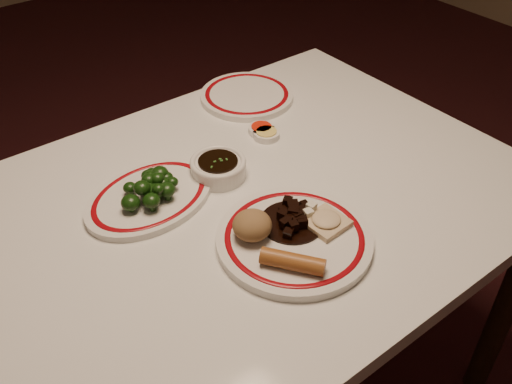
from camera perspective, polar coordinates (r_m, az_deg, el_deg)
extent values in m
cube|color=white|center=(1.23, -0.59, -0.90)|extent=(1.20, 0.90, 0.04)
cylinder|color=black|center=(1.65, 23.73, -10.37)|extent=(0.06, 0.06, 0.71)
cylinder|color=black|center=(1.97, 5.09, 2.62)|extent=(0.06, 0.06, 0.71)
cylinder|color=silver|center=(1.10, 3.84, -4.76)|extent=(0.39, 0.39, 0.02)
torus|color=maroon|center=(1.10, 3.86, -4.42)|extent=(0.34, 0.34, 0.00)
ellipsoid|color=olive|center=(1.08, -0.39, -3.34)|extent=(0.08, 0.08, 0.05)
cylinder|color=#975825|center=(1.03, 3.68, -6.95)|extent=(0.09, 0.11, 0.03)
cube|color=#CCB690|center=(1.12, 7.00, -3.05)|extent=(0.08, 0.08, 0.01)
ellipsoid|color=#CCB690|center=(1.12, 7.04, -2.70)|extent=(0.06, 0.06, 0.02)
cylinder|color=black|center=(1.12, 3.61, -3.03)|extent=(0.13, 0.13, 0.00)
cube|color=black|center=(1.13, 4.43, -2.26)|extent=(0.02, 0.02, 0.02)
cube|color=black|center=(1.09, 3.77, -3.40)|extent=(0.02, 0.02, 0.02)
cube|color=black|center=(1.11, 4.62, -3.02)|extent=(0.03, 0.03, 0.02)
cube|color=black|center=(1.10, 2.85, -3.14)|extent=(0.02, 0.02, 0.02)
cube|color=black|center=(1.15, 3.20, -0.98)|extent=(0.02, 0.02, 0.02)
cube|color=black|center=(1.12, 2.72, -2.28)|extent=(0.02, 0.02, 0.02)
cube|color=black|center=(1.12, 3.75, -2.12)|extent=(0.02, 0.02, 0.02)
cube|color=black|center=(1.12, 3.43, -2.79)|extent=(0.03, 0.03, 0.02)
cube|color=black|center=(1.11, 4.14, -2.74)|extent=(0.03, 0.03, 0.02)
cube|color=black|center=(1.14, 4.72, -1.78)|extent=(0.02, 0.02, 0.01)
cube|color=black|center=(1.12, 3.78, -2.01)|extent=(0.03, 0.03, 0.02)
cube|color=black|center=(1.09, 3.25, -4.17)|extent=(0.02, 0.02, 0.02)
cube|color=black|center=(1.11, 3.24, -2.80)|extent=(0.02, 0.02, 0.02)
cube|color=black|center=(1.11, 4.05, -2.37)|extent=(0.02, 0.02, 0.02)
cube|color=black|center=(1.11, 3.75, -2.47)|extent=(0.02, 0.02, 0.02)
cube|color=black|center=(1.14, 3.68, -1.46)|extent=(0.03, 0.03, 0.02)
cube|color=black|center=(1.15, 4.83, -1.28)|extent=(0.02, 0.02, 0.01)
cube|color=black|center=(1.14, 2.73, -1.86)|extent=(0.02, 0.02, 0.01)
cube|color=beige|center=(1.11, 4.22, -2.78)|extent=(0.02, 0.02, 0.01)
cube|color=beige|center=(1.14, 5.57, -1.41)|extent=(0.02, 0.02, 0.01)
cube|color=beige|center=(1.12, 5.25, -2.06)|extent=(0.02, 0.02, 0.01)
cube|color=beige|center=(1.11, 4.25, -2.65)|extent=(0.02, 0.02, 0.01)
torus|color=maroon|center=(1.21, -10.61, -0.26)|extent=(0.30, 0.30, 0.00)
cylinder|color=#23471C|center=(1.19, -8.81, -0.44)|extent=(0.01, 0.01, 0.01)
ellipsoid|color=#13340D|center=(1.18, -8.89, 0.23)|extent=(0.03, 0.03, 0.03)
cylinder|color=#23471C|center=(1.21, -8.32, 0.46)|extent=(0.01, 0.01, 0.01)
ellipsoid|color=#13340D|center=(1.21, -8.38, 0.99)|extent=(0.03, 0.03, 0.02)
cylinder|color=#23471C|center=(1.19, -9.93, -0.56)|extent=(0.01, 0.01, 0.01)
ellipsoid|color=#13340D|center=(1.18, -10.02, 0.11)|extent=(0.04, 0.04, 0.03)
cylinder|color=#23471C|center=(1.21, -9.78, -0.02)|extent=(0.01, 0.01, 0.01)
ellipsoid|color=#13340D|center=(1.20, -9.85, 0.53)|extent=(0.03, 0.03, 0.03)
cylinder|color=#23471C|center=(1.17, -10.32, -1.52)|extent=(0.01, 0.01, 0.01)
ellipsoid|color=#13340D|center=(1.16, -10.42, -0.84)|extent=(0.04, 0.04, 0.03)
cylinder|color=#23471C|center=(1.18, -12.33, -1.65)|extent=(0.01, 0.01, 0.01)
ellipsoid|color=#13340D|center=(1.17, -12.44, -1.03)|extent=(0.04, 0.04, 0.03)
cylinder|color=#23471C|center=(1.22, -12.41, -0.08)|extent=(0.01, 0.01, 0.01)
ellipsoid|color=#13340D|center=(1.21, -12.50, 0.42)|extent=(0.03, 0.03, 0.02)
cylinder|color=#23471C|center=(1.25, -10.70, 1.16)|extent=(0.01, 0.01, 0.01)
ellipsoid|color=#13340D|center=(1.24, -10.77, 1.64)|extent=(0.03, 0.03, 0.02)
cylinder|color=#23471C|center=(1.22, -10.24, 0.45)|extent=(0.01, 0.01, 0.01)
ellipsoid|color=#13340D|center=(1.21, -10.33, 1.04)|extent=(0.03, 0.03, 0.02)
cylinder|color=#23471C|center=(1.24, -9.51, 1.16)|extent=(0.01, 0.01, 0.01)
ellipsoid|color=#13340D|center=(1.23, -9.60, 1.83)|extent=(0.04, 0.04, 0.03)
cylinder|color=#23471C|center=(1.20, -10.70, -0.28)|extent=(0.01, 0.01, 0.01)
ellipsoid|color=#13340D|center=(1.19, -10.80, 0.36)|extent=(0.04, 0.04, 0.03)
cylinder|color=#23471C|center=(1.21, -9.24, 0.26)|extent=(0.01, 0.01, 0.02)
ellipsoid|color=#13340D|center=(1.20, -9.33, 0.90)|extent=(0.03, 0.03, 0.02)
cylinder|color=#23471C|center=(1.23, -8.90, 0.93)|extent=(0.01, 0.01, 0.01)
ellipsoid|color=#13340D|center=(1.23, -8.96, 1.42)|extent=(0.03, 0.03, 0.02)
cylinder|color=#23471C|center=(1.21, -10.74, 0.01)|extent=(0.01, 0.01, 0.01)
ellipsoid|color=#13340D|center=(1.20, -10.84, 0.68)|extent=(0.04, 0.04, 0.03)
cylinder|color=#23471C|center=(1.25, -10.29, 1.33)|extent=(0.01, 0.01, 0.01)
ellipsoid|color=#13340D|center=(1.24, -10.36, 1.83)|extent=(0.03, 0.03, 0.02)
ellipsoid|color=#13340D|center=(1.16, -9.74, 0.35)|extent=(0.02, 0.02, 0.02)
ellipsoid|color=#13340D|center=(1.21, -10.56, 1.63)|extent=(0.02, 0.02, 0.02)
ellipsoid|color=#13340D|center=(1.17, -11.35, 0.43)|extent=(0.03, 0.03, 0.03)
ellipsoid|color=#13340D|center=(1.20, -10.68, 1.23)|extent=(0.03, 0.03, 0.02)
ellipsoid|color=#13340D|center=(1.19, -9.83, 1.36)|extent=(0.03, 0.03, 0.02)
cylinder|color=silver|center=(1.26, -3.79, 2.31)|extent=(0.12, 0.12, 0.04)
cylinder|color=black|center=(1.25, -3.83, 3.09)|extent=(0.09, 0.09, 0.00)
cylinder|color=silver|center=(1.41, 0.54, 6.25)|extent=(0.06, 0.06, 0.02)
cylinder|color=red|center=(1.41, 0.55, 6.57)|extent=(0.05, 0.05, 0.00)
cylinder|color=silver|center=(1.39, 1.05, 5.76)|extent=(0.06, 0.06, 0.02)
cylinder|color=#E7CE5F|center=(1.39, 1.05, 6.08)|extent=(0.05, 0.05, 0.00)
cylinder|color=silver|center=(1.55, -0.93, 9.58)|extent=(0.29, 0.29, 0.02)
torus|color=maroon|center=(1.55, -0.93, 9.84)|extent=(0.25, 0.25, 0.00)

